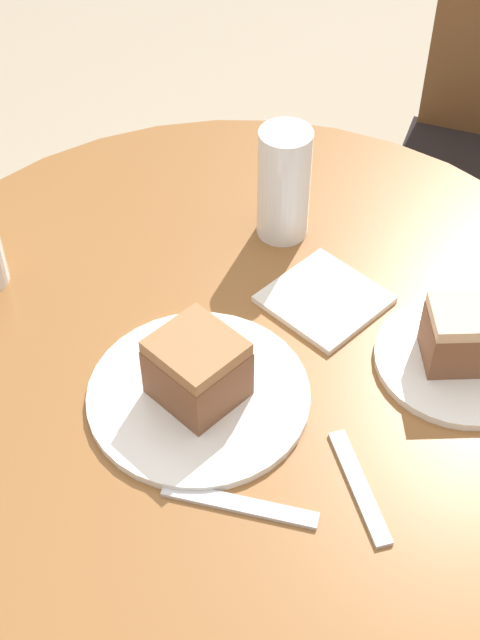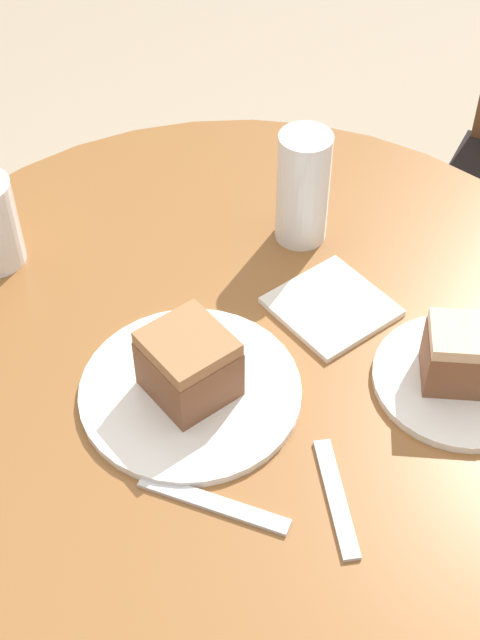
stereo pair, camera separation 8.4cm
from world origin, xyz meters
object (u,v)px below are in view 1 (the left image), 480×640
object	(u,v)px
plate_far	(460,360)
cake_slice_near	(195,367)
glass_lemonade	(284,189)
cake_slice_far	(466,335)
plate_near	(196,394)

from	to	relation	value
plate_far	cake_slice_near	bearing A→B (deg)	-141.18
plate_far	glass_lemonade	xyz separation A→B (m)	(-0.28, 0.11, 0.06)
plate_far	glass_lemonade	size ratio (longest dim) A/B	1.26
plate_far	cake_slice_near	size ratio (longest dim) A/B	1.82
plate_far	cake_slice_near	xyz separation A→B (m)	(-0.24, -0.19, 0.05)
plate_far	cake_slice_near	distance (m)	0.31
plate_far	cake_slice_far	world-z (taller)	cake_slice_far
plate_near	cake_slice_near	world-z (taller)	cake_slice_near
plate_near	cake_slice_far	distance (m)	0.31
plate_near	glass_lemonade	bearing A→B (deg)	99.07
plate_near	glass_lemonade	distance (m)	0.31
plate_near	cake_slice_far	world-z (taller)	cake_slice_far
plate_far	glass_lemonade	world-z (taller)	glass_lemonade
plate_far	glass_lemonade	bearing A→B (deg)	159.47
cake_slice_near	cake_slice_far	distance (m)	0.30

